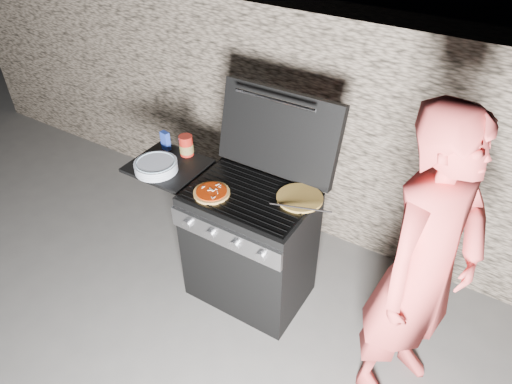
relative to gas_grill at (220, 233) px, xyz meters
The scene contains 10 objects.
ground 0.52m from the gas_grill, ahead, with size 50.00×50.00×0.00m, color #5D5A56.
stone_wall 1.17m from the gas_grill, 76.61° to the left, with size 8.00×0.35×1.80m, color gray.
gas_grill is the anchor object (origin of this frame).
pizza_topped 0.49m from the gas_grill, 69.61° to the right, with size 0.23×0.23×0.03m, color gold, non-canonical shape.
pizza_plain 0.72m from the gas_grill, 13.17° to the left, with size 0.29×0.29×0.02m, color gold.
sauce_jar 0.67m from the gas_grill, 155.94° to the left, with size 0.10×0.10×0.15m, color #A61E14.
blue_carton 0.77m from the gas_grill, 165.09° to the left, with size 0.07×0.04×0.14m, color #213DA7.
plate_stack 0.66m from the gas_grill, 167.57° to the right, with size 0.29×0.29×0.07m, color silver.
person 1.45m from the gas_grill, ahead, with size 0.68×0.45×1.88m, color #CC4341.
tongs 0.78m from the gas_grill, ahead, with size 0.01×0.01×0.39m, color black.
Camera 1 is at (1.23, -1.91, 2.68)m, focal length 32.00 mm.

